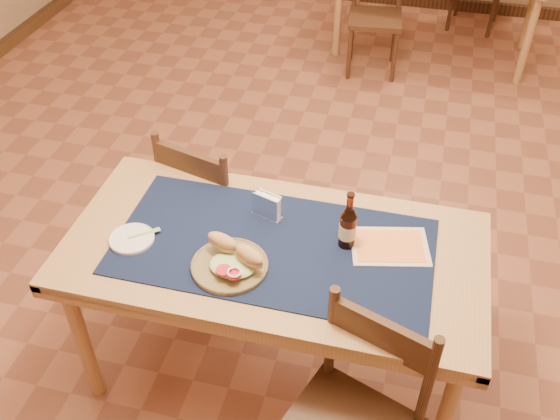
% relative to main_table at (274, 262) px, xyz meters
% --- Properties ---
extents(main_table, '(1.60, 0.80, 0.75)m').
position_rel_main_table_xyz_m(main_table, '(0.00, 0.00, 0.00)').
color(main_table, '#A67D4E').
rests_on(main_table, ground).
extents(placemat, '(1.20, 0.60, 0.01)m').
position_rel_main_table_xyz_m(placemat, '(0.00, 0.00, 0.09)').
color(placemat, '#0F1838').
rests_on(placemat, main_table).
extents(baseboard, '(6.00, 7.00, 0.10)m').
position_rel_main_table_xyz_m(baseboard, '(0.00, 0.80, -0.62)').
color(baseboard, '#442C18').
rests_on(baseboard, ground).
extents(chair_main_far, '(0.51, 0.51, 0.90)m').
position_rel_main_table_xyz_m(chair_main_far, '(-0.43, 0.50, -0.20)').
color(chair_main_far, '#442C18').
rests_on(chair_main_far, ground).
extents(chair_back_near, '(0.44, 0.44, 0.86)m').
position_rel_main_table_xyz_m(chair_back_near, '(0.03, 2.95, -0.22)').
color(chair_back_near, '#442C18').
rests_on(chair_back_near, ground).
extents(sandwich_plate, '(0.29, 0.28, 0.11)m').
position_rel_main_table_xyz_m(sandwich_plate, '(-0.12, -0.15, 0.12)').
color(sandwich_plate, olive).
rests_on(sandwich_plate, placemat).
extents(side_plate, '(0.17, 0.17, 0.01)m').
position_rel_main_table_xyz_m(side_plate, '(-0.53, -0.10, 0.10)').
color(side_plate, white).
rests_on(side_plate, placemat).
extents(fork, '(0.11, 0.09, 0.00)m').
position_rel_main_table_xyz_m(fork, '(-0.49, -0.06, 0.10)').
color(fork, '#7AC069').
rests_on(fork, side_plate).
extents(beer_bottle, '(0.07, 0.07, 0.25)m').
position_rel_main_table_xyz_m(beer_bottle, '(0.27, 0.07, 0.18)').
color(beer_bottle, '#4E1D0E').
rests_on(beer_bottle, placemat).
extents(napkin_holder, '(0.13, 0.08, 0.11)m').
position_rel_main_table_xyz_m(napkin_holder, '(-0.07, 0.16, 0.14)').
color(napkin_holder, white).
rests_on(napkin_holder, placemat).
extents(menu_card, '(0.33, 0.27, 0.01)m').
position_rel_main_table_xyz_m(menu_card, '(0.43, 0.10, 0.09)').
color(menu_card, beige).
rests_on(menu_card, placemat).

